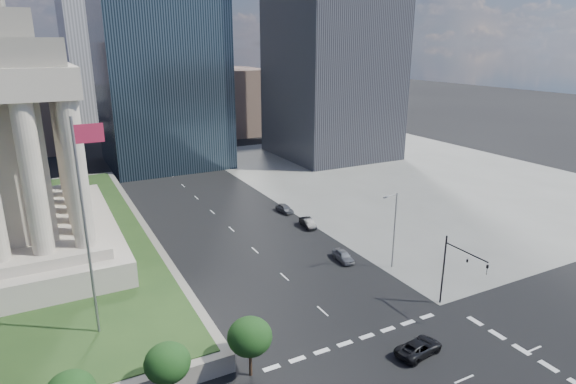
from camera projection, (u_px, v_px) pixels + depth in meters
ground at (154, 160)px, 119.42m from camera, size 500.00×500.00×0.00m
sidewalk_ne at (406, 174)px, 105.92m from camera, size 68.00×90.00×0.03m
flagpole at (86, 218)px, 41.54m from camera, size 2.52×0.24×20.00m
midrise_glass at (157, 32)px, 107.23m from camera, size 26.00×26.00×60.00m
building_filler_ne at (230, 100)px, 156.04m from camera, size 20.00×30.00×20.00m
building_filler_nw at (10, 97)px, 127.41m from camera, size 24.00×30.00×28.00m
traffic_signal_ne at (457, 266)px, 50.33m from camera, size 0.30×5.74×8.00m
street_lamp_north at (394, 226)px, 60.15m from camera, size 2.13×0.22×10.00m
pickup_truck at (419, 347)px, 44.38m from camera, size 5.17×2.94×1.36m
parked_sedan_near at (343, 256)px, 63.50m from camera, size 2.09×4.26×1.40m
parked_sedan_mid at (308, 223)px, 75.21m from camera, size 2.03×4.36×1.38m
parked_sedan_far at (285, 208)px, 81.82m from camera, size 4.18×1.93×1.39m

